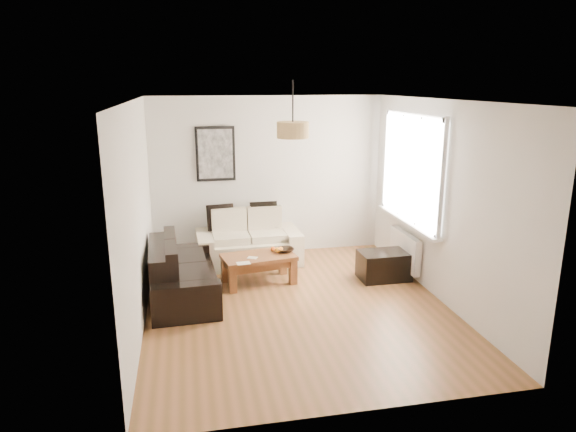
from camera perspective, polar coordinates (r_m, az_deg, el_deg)
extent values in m
plane|color=brown|center=(6.72, 1.02, -9.98)|extent=(4.50, 4.50, 0.00)
cube|color=white|center=(7.84, 12.88, -3.71)|extent=(0.10, 0.90, 0.52)
cylinder|color=tan|center=(6.43, 0.54, 9.55)|extent=(0.40, 0.40, 0.20)
cube|color=black|center=(7.66, 10.62, -5.42)|extent=(0.73, 0.47, 0.41)
cube|color=black|center=(8.23, -7.51, -0.14)|extent=(0.43, 0.18, 0.42)
cube|color=black|center=(8.30, -2.70, 0.14)|extent=(0.43, 0.14, 0.43)
imported|color=black|center=(7.44, -0.29, -3.79)|extent=(0.28, 0.28, 0.06)
sphere|color=orange|center=(7.40, -1.16, -3.81)|extent=(0.10, 0.10, 0.08)
sphere|color=orange|center=(7.45, -0.81, -3.69)|extent=(0.07, 0.07, 0.06)
sphere|color=orange|center=(7.45, -1.68, -3.70)|extent=(0.09, 0.09, 0.07)
cube|color=silver|center=(7.02, -4.97, -5.25)|extent=(0.19, 0.14, 0.01)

